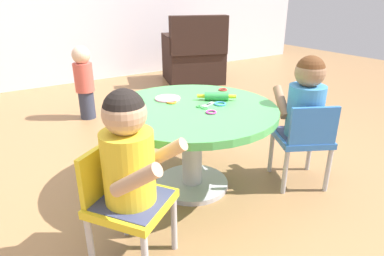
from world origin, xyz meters
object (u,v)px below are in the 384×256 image
(seated_child_right, at_px, (306,100))
(seated_child_left, at_px, (129,153))
(child_chair_right, at_px, (304,139))
(rolling_pin, at_px, (217,96))
(child_chair_left, at_px, (124,200))
(toddler_standing, at_px, (84,81))
(craft_table, at_px, (192,125))
(craft_scissors, at_px, (205,106))
(armchair_dark, at_px, (194,58))

(seated_child_right, bearing_deg, seated_child_left, -176.17)
(seated_child_left, height_order, child_chair_right, seated_child_left)
(seated_child_left, height_order, rolling_pin, seated_child_left)
(child_chair_left, relative_size, seated_child_right, 1.05)
(seated_child_right, distance_m, toddler_standing, 2.00)
(craft_table, xyz_separation_m, toddler_standing, (-0.17, 1.54, -0.04))
(seated_child_right, distance_m, craft_scissors, 0.59)
(child_chair_left, distance_m, child_chair_right, 1.14)
(child_chair_left, relative_size, toddler_standing, 0.80)
(child_chair_left, height_order, seated_child_left, seated_child_left)
(craft_table, relative_size, armchair_dark, 1.06)
(child_chair_left, height_order, armchair_dark, armchair_dark)
(toddler_standing, distance_m, rolling_pin, 1.57)
(child_chair_right, distance_m, armchair_dark, 2.63)
(rolling_pin, bearing_deg, seated_child_right, -39.12)
(toddler_standing, bearing_deg, craft_scissors, -81.67)
(toddler_standing, bearing_deg, child_chair_right, -68.56)
(craft_table, distance_m, seated_child_left, 0.67)
(armchair_dark, relative_size, toddler_standing, 1.35)
(seated_child_left, xyz_separation_m, armchair_dark, (1.98, 2.53, -0.22))
(seated_child_right, height_order, armchair_dark, armchair_dark)
(child_chair_left, height_order, toddler_standing, toddler_standing)
(toddler_standing, xyz_separation_m, rolling_pin, (0.36, -1.52, 0.18))
(seated_child_left, relative_size, seated_child_right, 1.00)
(child_chair_right, xyz_separation_m, seated_child_right, (0.02, 0.04, 0.23))
(seated_child_right, relative_size, rolling_pin, 2.57)
(seated_child_left, relative_size, rolling_pin, 2.57)
(child_chair_right, xyz_separation_m, craft_scissors, (-0.51, 0.30, 0.21))
(seated_child_left, distance_m, craft_scissors, 0.70)
(armchair_dark, xyz_separation_m, toddler_standing, (-1.60, -0.61, 0.05))
(craft_table, height_order, child_chair_left, child_chair_left)
(child_chair_left, relative_size, armchair_dark, 0.59)
(seated_child_right, bearing_deg, rolling_pin, 140.88)
(seated_child_left, height_order, seated_child_right, same)
(craft_table, relative_size, toddler_standing, 1.44)
(craft_table, xyz_separation_m, seated_child_left, (-0.54, -0.38, 0.13))
(craft_table, height_order, toddler_standing, toddler_standing)
(craft_table, relative_size, seated_child_left, 1.89)
(seated_child_left, bearing_deg, toddler_standing, 78.95)
(seated_child_left, bearing_deg, armchair_dark, 52.01)
(armchair_dark, height_order, toddler_standing, armchair_dark)
(rolling_pin, bearing_deg, craft_scissors, -155.51)
(child_chair_left, bearing_deg, toddler_standing, 78.10)
(child_chair_right, bearing_deg, seated_child_left, -177.92)
(craft_scissors, bearing_deg, rolling_pin, 24.49)
(craft_table, bearing_deg, armchair_dark, 56.31)
(child_chair_left, relative_size, rolling_pin, 2.70)
(seated_child_left, bearing_deg, craft_table, 34.98)
(craft_scissors, bearing_deg, armchair_dark, 57.91)
(seated_child_left, bearing_deg, child_chair_left, 124.53)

